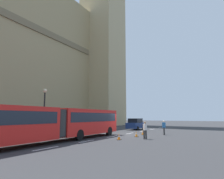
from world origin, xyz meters
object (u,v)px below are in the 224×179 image
object	(u,v)px
sedan_lead	(136,124)
street_lamp	(44,108)
traffic_cone_west	(119,137)
traffic_cone_middle	(136,134)
pedestrian_by_kerb	(164,127)
traffic_cone_east	(143,132)
articulated_bus	(53,122)
pedestrian_near_cones	(145,130)

from	to	relation	value
sedan_lead	street_lamp	size ratio (longest dim) A/B	0.83
traffic_cone_west	traffic_cone_middle	size ratio (longest dim) A/B	1.00
street_lamp	pedestrian_by_kerb	world-z (taller)	street_lamp
traffic_cone_west	traffic_cone_middle	world-z (taller)	same
traffic_cone_east	traffic_cone_middle	bearing A→B (deg)	-173.96
traffic_cone_west	traffic_cone_middle	xyz separation A→B (m)	(3.30, -0.39, 0.00)
traffic_cone_west	articulated_bus	bearing A→B (deg)	137.74
articulated_bus	traffic_cone_east	distance (m)	11.26
traffic_cone_east	street_lamp	world-z (taller)	street_lamp
articulated_bus	traffic_cone_middle	xyz separation A→B (m)	(7.73, -4.41, -1.46)
sedan_lead	pedestrian_near_cones	xyz separation A→B (m)	(-12.23, -6.10, -0.00)
street_lamp	sedan_lead	bearing A→B (deg)	-15.81
articulated_bus	traffic_cone_west	xyz separation A→B (m)	(4.43, -4.02, -1.46)
pedestrian_by_kerb	sedan_lead	bearing A→B (deg)	43.33
traffic_cone_west	pedestrian_near_cones	xyz separation A→B (m)	(1.72, -1.96, 0.63)
sedan_lead	street_lamp	xyz separation A→B (m)	(-15.50, 4.39, 2.14)
sedan_lead	pedestrian_by_kerb	world-z (taller)	sedan_lead
sedan_lead	pedestrian_by_kerb	bearing A→B (deg)	-136.67
traffic_cone_east	street_lamp	bearing A→B (deg)	130.98
pedestrian_near_cones	pedestrian_by_kerb	bearing A→B (deg)	-4.70
traffic_cone_middle	pedestrian_by_kerb	size ratio (longest dim) A/B	0.34
traffic_cone_west	traffic_cone_east	xyz separation A→B (m)	(5.95, -0.11, 0.00)
traffic_cone_west	pedestrian_by_kerb	xyz separation A→B (m)	(7.02, -2.40, 0.63)
sedan_lead	traffic_cone_middle	size ratio (longest dim) A/B	7.59
traffic_cone_east	pedestrian_by_kerb	world-z (taller)	pedestrian_by_kerb
sedan_lead	traffic_cone_east	world-z (taller)	sedan_lead
traffic_cone_west	pedestrian_by_kerb	bearing A→B (deg)	-18.86
articulated_bus	pedestrian_near_cones	size ratio (longest dim) A/B	10.72
articulated_bus	traffic_cone_east	world-z (taller)	articulated_bus
street_lamp	pedestrian_by_kerb	size ratio (longest dim) A/B	3.12
traffic_cone_middle	pedestrian_by_kerb	xyz separation A→B (m)	(3.71, -2.01, 0.63)
traffic_cone_west	pedestrian_by_kerb	distance (m)	7.44
sedan_lead	pedestrian_near_cones	distance (m)	13.67
articulated_bus	street_lamp	world-z (taller)	street_lamp
articulated_bus	traffic_cone_east	size ratio (longest dim) A/B	31.22
street_lamp	traffic_cone_east	bearing A→B (deg)	-49.02
articulated_bus	traffic_cone_middle	bearing A→B (deg)	-29.71
traffic_cone_west	pedestrian_near_cones	bearing A→B (deg)	-48.78
traffic_cone_west	traffic_cone_middle	bearing A→B (deg)	-6.72
articulated_bus	pedestrian_by_kerb	size ratio (longest dim) A/B	10.72
traffic_cone_west	street_lamp	distance (m)	9.10
sedan_lead	pedestrian_by_kerb	xyz separation A→B (m)	(-6.93, -6.54, -0.00)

